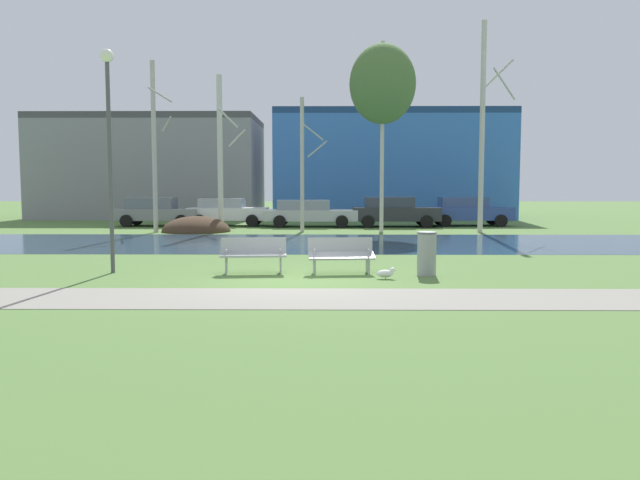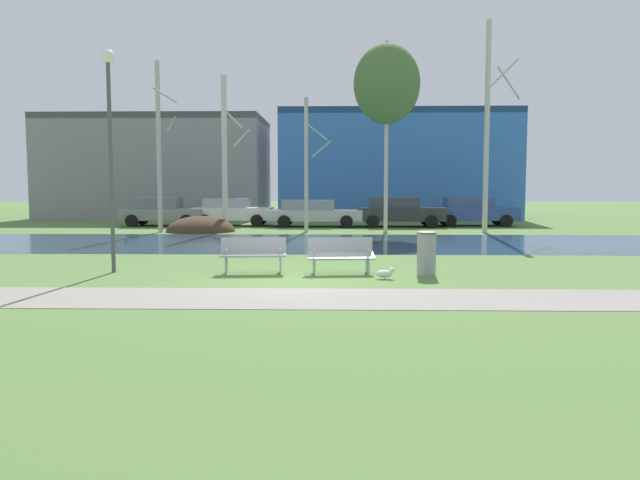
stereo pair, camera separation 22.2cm
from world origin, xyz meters
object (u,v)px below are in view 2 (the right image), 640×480
seagull (385,273)px  parked_van_nearest_grey (162,211)px  bench_left (253,254)px  parked_suv_fifth_blue (473,211)px  streetlamp (110,125)px  bench_right (341,254)px  trash_bin (426,253)px  parked_wagon_fourth_dark (399,211)px  parked_sedan_second_white (232,211)px  parked_hatch_third_silver (314,212)px

seagull → parked_van_nearest_grey: (-10.34, 18.62, 0.66)m
bench_left → parked_suv_fifth_blue: 20.38m
streetlamp → bench_left: bearing=-1.3°
bench_right → trash_bin: size_ratio=1.57×
trash_bin → parked_van_nearest_grey: bearing=122.2°
streetlamp → parked_van_nearest_grey: streetlamp is taller
parked_wagon_fourth_dark → parked_sedan_second_white: bearing=175.4°
parked_wagon_fourth_dark → parked_suv_fifth_blue: size_ratio=1.03×
parked_wagon_fourth_dark → bench_right: bearing=-100.2°
parked_suv_fifth_blue → seagull: bearing=-107.8°
parked_sedan_second_white → trash_bin: bearing=-67.3°
streetlamp → bench_right: bearing=-0.8°
streetlamp → parked_wagon_fourth_dark: (8.75, 17.27, -2.79)m
seagull → parked_suv_fifth_blue: bearing=72.2°
bench_left → parked_sedan_second_white: 18.39m
bench_left → seagull: bearing=-15.6°
bench_right → trash_bin: (2.04, -0.31, 0.07)m
bench_right → parked_sedan_second_white: parked_sedan_second_white is taller
parked_van_nearest_grey → parked_hatch_third_silver: (8.06, -0.40, -0.04)m
trash_bin → parked_sedan_second_white: size_ratio=0.25×
parked_van_nearest_grey → trash_bin: bearing=-57.8°
bench_left → parked_van_nearest_grey: bearing=112.0°
bench_left → seagull: size_ratio=3.54×
parked_sedan_second_white → streetlamp: bearing=-89.9°
streetlamp → parked_van_nearest_grey: (-3.70, 17.66, -2.81)m
parked_sedan_second_white → parked_van_nearest_grey: bearing=-175.2°
bench_left → parked_van_nearest_grey: 19.14m
bench_left → seagull: bench_left is taller
streetlamp → parked_wagon_fourth_dark: bearing=63.1°
trash_bin → parked_van_nearest_grey: 21.32m
trash_bin → parked_sedan_second_white: parked_sedan_second_white is taller
seagull → parked_van_nearest_grey: parked_van_nearest_grey is taller
bench_left → parked_wagon_fourth_dark: size_ratio=0.37×
streetlamp → parked_suv_fifth_blue: 22.30m
trash_bin → parked_suv_fifth_blue: size_ratio=0.24×
parked_suv_fifth_blue → bench_right: bearing=-111.4°
parked_van_nearest_grey → parked_wagon_fourth_dark: parked_wagon_fourth_dark is taller
bench_left → parked_wagon_fourth_dark: 18.13m
seagull → bench_left: bearing=164.4°
bench_left → trash_bin: trash_bin is taller
parked_suv_fifth_blue → parked_hatch_third_silver: bearing=-174.4°
bench_right → seagull: bench_right is taller
bench_left → trash_bin: 4.19m
trash_bin → parked_sedan_second_white: bearing=112.7°
parked_hatch_third_silver → parked_wagon_fourth_dark: 4.39m
bench_left → parked_suv_fifth_blue: (9.26, 18.16, 0.33)m
streetlamp → parked_suv_fifth_blue: streetlamp is taller
parked_sedan_second_white → parked_suv_fifth_blue: 12.77m
parked_van_nearest_grey → parked_hatch_third_silver: 8.07m
streetlamp → parked_hatch_third_silver: bearing=75.8°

